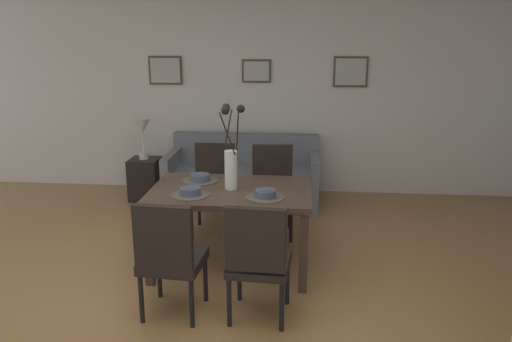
{
  "coord_description": "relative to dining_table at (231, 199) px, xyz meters",
  "views": [
    {
      "loc": [
        0.9,
        -3.38,
        2.1
      ],
      "look_at": [
        0.45,
        1.25,
        0.8
      ],
      "focal_mm": 36.19,
      "sensor_mm": 36.0,
      "label": 1
    }
  ],
  "objects": [
    {
      "name": "side_table",
      "position": [
        -1.36,
        1.81,
        -0.39
      ],
      "size": [
        0.36,
        0.36,
        0.52
      ],
      "primitive_type": "cube",
      "color": "black",
      "rests_on": "ground"
    },
    {
      "name": "sofa",
      "position": [
        -0.12,
        1.84,
        -0.37
      ],
      "size": [
        1.85,
        0.84,
        0.8
      ],
      "color": "slate",
      "rests_on": "ground"
    },
    {
      "name": "back_wall_panel",
      "position": [
        -0.27,
        2.39,
        0.65
      ],
      "size": [
        9.0,
        0.1,
        2.6
      ],
      "primitive_type": "cube",
      "color": "silver",
      "rests_on": "ground"
    },
    {
      "name": "framed_picture_left",
      "position": [
        -1.17,
        2.32,
        0.92
      ],
      "size": [
        0.43,
        0.03,
        0.36
      ],
      "color": "#473828"
    },
    {
      "name": "dining_table",
      "position": [
        0.0,
        0.0,
        0.0
      ],
      "size": [
        1.4,
        0.92,
        0.74
      ],
      "color": "#3D2D23",
      "rests_on": "ground"
    },
    {
      "name": "centerpiece_vase",
      "position": [
        0.0,
        0.0,
        0.37
      ],
      "size": [
        0.21,
        0.23,
        0.73
      ],
      "color": "silver",
      "rests_on": "dining_table"
    },
    {
      "name": "dining_chair_near_left",
      "position": [
        -0.33,
        -0.88,
        -0.14
      ],
      "size": [
        0.47,
        0.47,
        0.92
      ],
      "color": "black",
      "rests_on": "ground"
    },
    {
      "name": "ground_plane",
      "position": [
        -0.27,
        -0.86,
        -0.65
      ],
      "size": [
        9.0,
        9.0,
        0.0
      ],
      "primitive_type": "plane",
      "color": "olive"
    },
    {
      "name": "placemat_far_left",
      "position": [
        0.31,
        -0.21,
        0.09
      ],
      "size": [
        0.32,
        0.32,
        0.01
      ],
      "primitive_type": "cylinder",
      "color": "#4C4742",
      "rests_on": "dining_table"
    },
    {
      "name": "dining_chair_far_left",
      "position": [
        0.31,
        -0.86,
        -0.14
      ],
      "size": [
        0.47,
        0.47,
        0.92
      ],
      "color": "black",
      "rests_on": "ground"
    },
    {
      "name": "table_lamp",
      "position": [
        -1.36,
        1.81,
        0.24
      ],
      "size": [
        0.22,
        0.22,
        0.51
      ],
      "color": "beige",
      "rests_on": "side_table"
    },
    {
      "name": "bowl_near_right",
      "position": [
        -0.32,
        0.21,
        0.13
      ],
      "size": [
        0.17,
        0.17,
        0.07
      ],
      "color": "#475166",
      "rests_on": "dining_table"
    },
    {
      "name": "dining_chair_near_right",
      "position": [
        -0.31,
        0.87,
        -0.14
      ],
      "size": [
        0.44,
        0.44,
        0.92
      ],
      "color": "black",
      "rests_on": "ground"
    },
    {
      "name": "framed_picture_center",
      "position": [
        -0.0,
        2.32,
        0.92
      ],
      "size": [
        0.37,
        0.03,
        0.29
      ],
      "color": "#473828"
    },
    {
      "name": "placemat_near_left",
      "position": [
        -0.32,
        -0.21,
        0.09
      ],
      "size": [
        0.32,
        0.32,
        0.01
      ],
      "primitive_type": "cylinder",
      "color": "#4C4742",
      "rests_on": "dining_table"
    },
    {
      "name": "bowl_near_left",
      "position": [
        -0.32,
        -0.21,
        0.13
      ],
      "size": [
        0.17,
        0.17,
        0.07
      ],
      "color": "#475166",
      "rests_on": "dining_table"
    },
    {
      "name": "framed_picture_right",
      "position": [
        1.17,
        2.32,
        0.92
      ],
      "size": [
        0.42,
        0.03,
        0.38
      ],
      "color": "#473828"
    },
    {
      "name": "placemat_near_right",
      "position": [
        -0.32,
        0.21,
        0.09
      ],
      "size": [
        0.32,
        0.32,
        0.01
      ],
      "primitive_type": "cylinder",
      "color": "#4C4742",
      "rests_on": "dining_table"
    },
    {
      "name": "bowl_far_left",
      "position": [
        0.31,
        -0.21,
        0.13
      ],
      "size": [
        0.17,
        0.17,
        0.07
      ],
      "color": "#475166",
      "rests_on": "dining_table"
    },
    {
      "name": "dining_chair_far_right",
      "position": [
        0.3,
        0.86,
        -0.14
      ],
      "size": [
        0.47,
        0.47,
        0.92
      ],
      "color": "black",
      "rests_on": "ground"
    }
  ]
}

